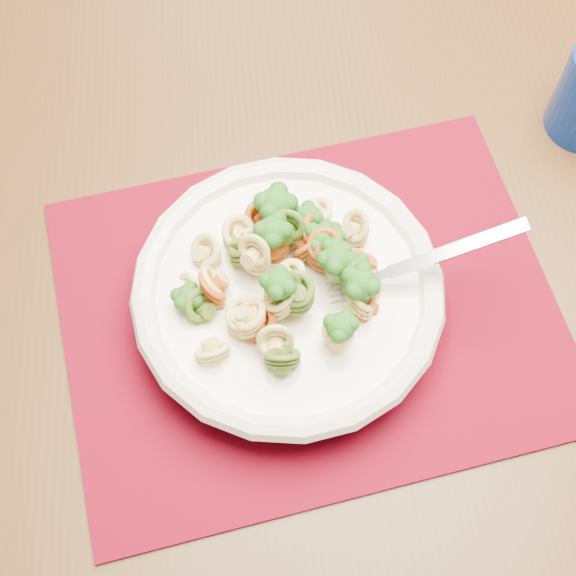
# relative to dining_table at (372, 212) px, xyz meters

# --- Properties ---
(dining_table) EXTENTS (1.71, 1.36, 0.76)m
(dining_table) POSITION_rel_dining_table_xyz_m (0.00, 0.00, 0.00)
(dining_table) COLOR #472A14
(dining_table) RESTS_ON ground
(placemat) EXTENTS (0.50, 0.46, 0.00)m
(placemat) POSITION_rel_dining_table_xyz_m (-0.03, -0.17, 0.10)
(placemat) COLOR #650415
(placemat) RESTS_ON dining_table
(pasta_bowl) EXTENTS (0.25, 0.25, 0.05)m
(pasta_bowl) POSITION_rel_dining_table_xyz_m (-0.05, -0.17, 0.13)
(pasta_bowl) COLOR white
(pasta_bowl) RESTS_ON placemat
(pasta_broccoli_heap) EXTENTS (0.21, 0.21, 0.06)m
(pasta_broccoli_heap) POSITION_rel_dining_table_xyz_m (-0.05, -0.17, 0.14)
(pasta_broccoli_heap) COLOR #E2CF70
(pasta_broccoli_heap) RESTS_ON pasta_bowl
(fork) EXTENTS (0.18, 0.10, 0.08)m
(fork) POSITION_rel_dining_table_xyz_m (0.00, -0.16, 0.14)
(fork) COLOR silver
(fork) RESTS_ON pasta_bowl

